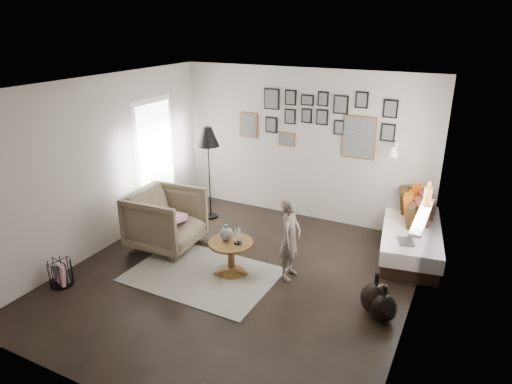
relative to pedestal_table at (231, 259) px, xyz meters
The scene contains 23 objects.
ground 0.27m from the pedestal_table, 32.49° to the right, with size 4.80×4.80×0.00m, color black.
wall_back 2.56m from the pedestal_table, 86.96° to the left, with size 4.50×4.50×0.00m, color gray.
wall_front 2.70m from the pedestal_table, 87.15° to the right, with size 4.50×4.50×0.00m, color gray.
wall_left 2.38m from the pedestal_table, behind, with size 4.80×4.80×0.00m, color gray.
wall_right 2.61m from the pedestal_table, ahead, with size 4.80×4.80×0.00m, color gray.
ceiling 2.38m from the pedestal_table, 32.49° to the right, with size 4.80×4.80×0.00m, color white.
door_left 2.53m from the pedestal_table, 152.03° to the left, with size 0.00×2.14×2.14m.
window_right 2.72m from the pedestal_table, 28.79° to the left, with size 0.15×1.32×1.30m.
gallery_wall 2.79m from the pedestal_table, 79.90° to the left, with size 2.74×0.03×1.08m.
wall_sconce 2.93m from the pedestal_table, 50.86° to the left, with size 0.18×0.36×0.16m.
rug 0.46m from the pedestal_table, 144.44° to the right, with size 1.98×1.38×0.01m, color silver.
pedestal_table is the anchor object (origin of this frame).
vase 0.40m from the pedestal_table, 165.96° to the left, with size 0.18×0.18×0.44m.
candles 0.39m from the pedestal_table, ahead, with size 0.11×0.11×0.23m.
daybed 2.80m from the pedestal_table, 40.70° to the left, with size 1.11×2.02×0.93m.
magazine_on_daybed 2.44m from the pedestal_table, 29.20° to the left, with size 0.21×0.29×0.02m, color black.
armchair 1.34m from the pedestal_table, 168.76° to the left, with size 0.97×1.00×0.91m, color brown.
armchair_cushion 1.33m from the pedestal_table, 166.34° to the left, with size 0.41×0.41×0.10m, color silver.
floor_lamp 2.31m from the pedestal_table, 130.43° to the left, with size 0.38×0.38×1.64m.
magazine_basket 2.27m from the pedestal_table, 145.52° to the right, with size 0.33×0.33×0.36m.
demijohn_large 2.00m from the pedestal_table, ahead, with size 0.35×0.35×0.53m.
demijohn_small 2.13m from the pedestal_table, ahead, with size 0.31×0.31×0.48m.
child 0.88m from the pedestal_table, 20.34° to the left, with size 0.42×0.27×1.15m, color #60534C.
Camera 1 is at (2.69, -4.74, 3.35)m, focal length 32.00 mm.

